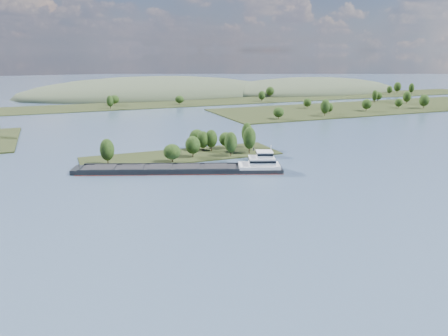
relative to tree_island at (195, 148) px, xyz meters
name	(u,v)px	position (x,y,z in m)	size (l,w,h in m)	color
ground	(227,190)	(-6.52, -59.18, -4.10)	(1800.00, 1800.00, 0.00)	#3E526B
tree_island	(195,148)	(0.00, 0.00, 0.00)	(100.00, 31.65, 15.06)	black
right_bank	(381,106)	(224.76, 120.16, -3.13)	(320.00, 90.00, 15.45)	black
back_shoreline	(126,105)	(2.46, 220.61, -3.41)	(900.00, 60.00, 16.27)	black
hill_east	(308,91)	(253.48, 290.82, -4.10)	(260.00, 140.00, 36.00)	#39452F
hill_west	(154,95)	(53.48, 320.82, -4.10)	(320.00, 160.00, 44.00)	#39452F
cargo_barge	(193,168)	(-10.34, -29.12, -2.52)	(90.77, 42.48, 12.55)	black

